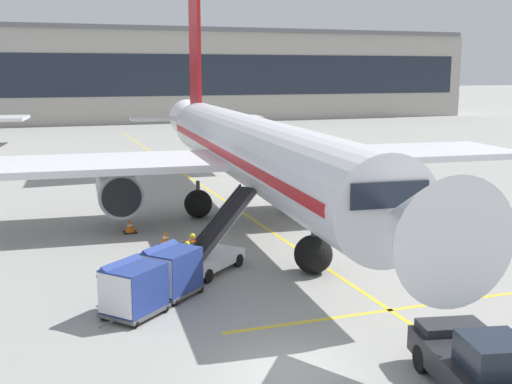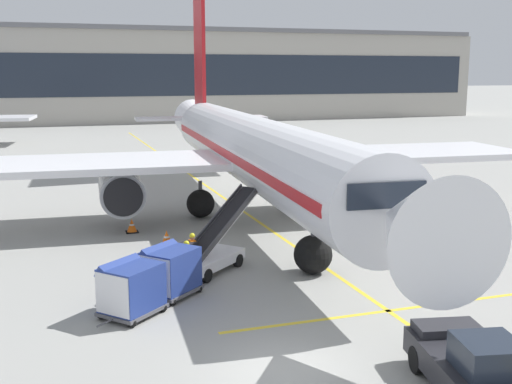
% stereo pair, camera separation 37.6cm
% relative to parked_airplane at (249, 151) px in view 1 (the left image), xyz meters
% --- Properties ---
extents(ground_plane, '(600.00, 600.00, 0.00)m').
position_rel_parked_airplane_xyz_m(ground_plane, '(-4.96, -18.24, -3.86)').
color(ground_plane, gray).
extents(parked_airplane, '(32.67, 42.19, 14.44)m').
position_rel_parked_airplane_xyz_m(parked_airplane, '(0.00, 0.00, 0.00)').
color(parked_airplane, white).
rests_on(parked_airplane, ground).
extents(belt_loader, '(4.75, 4.41, 3.16)m').
position_rel_parked_airplane_xyz_m(belt_loader, '(-4.61, -8.66, -2.97)').
color(belt_loader, silver).
rests_on(belt_loader, ground).
extents(baggage_cart_lead, '(2.58, 2.52, 1.91)m').
position_rel_parked_airplane_xyz_m(baggage_cart_lead, '(-6.85, -11.21, -2.86)').
color(baggage_cart_lead, '#515156').
rests_on(baggage_cart_lead, ground).
extents(baggage_cart_second, '(2.58, 2.52, 1.91)m').
position_rel_parked_airplane_xyz_m(baggage_cart_second, '(-8.48, -12.75, -2.86)').
color(baggage_cart_second, '#515156').
rests_on(baggage_cart_second, ground).
extents(pushback_tug, '(2.95, 4.73, 1.83)m').
position_rel_parked_airplane_xyz_m(pushback_tug, '(-0.90, -21.13, -3.03)').
color(pushback_tug, '#232328').
rests_on(pushback_tug, ground).
extents(ground_crew_by_loader, '(0.54, 0.35, 1.74)m').
position_rel_parked_airplane_xyz_m(ground_crew_by_loader, '(-5.95, -10.08, -2.86)').
color(ground_crew_by_loader, '#333847').
rests_on(ground_crew_by_loader, ground).
extents(ground_crew_by_carts, '(0.26, 0.57, 1.74)m').
position_rel_parked_airplane_xyz_m(ground_crew_by_carts, '(-5.47, -8.99, -2.86)').
color(ground_crew_by_carts, black).
rests_on(ground_crew_by_carts, ground).
extents(ground_crew_marshaller, '(0.55, 0.34, 1.74)m').
position_rel_parked_airplane_xyz_m(ground_crew_marshaller, '(-7.25, -10.75, -2.86)').
color(ground_crew_marshaller, black).
rests_on(ground_crew_marshaller, ground).
extents(ground_crew_wingwalker, '(0.31, 0.56, 1.74)m').
position_rel_parked_airplane_xyz_m(ground_crew_wingwalker, '(-7.76, -11.26, -2.86)').
color(ground_crew_wingwalker, black).
rests_on(ground_crew_wingwalker, ground).
extents(safety_cone_engine_keepout, '(0.64, 0.64, 0.72)m').
position_rel_parked_airplane_xyz_m(safety_cone_engine_keepout, '(-6.92, -1.18, -3.51)').
color(safety_cone_engine_keepout, black).
rests_on(safety_cone_engine_keepout, ground).
extents(safety_cone_wingtip, '(0.65, 0.65, 0.73)m').
position_rel_parked_airplane_xyz_m(safety_cone_wingtip, '(-5.67, -4.26, -3.50)').
color(safety_cone_wingtip, black).
rests_on(safety_cone_wingtip, ground).
extents(apron_guidance_line_lead_in, '(0.20, 110.00, 0.01)m').
position_rel_parked_airplane_xyz_m(apron_guidance_line_lead_in, '(0.08, -0.75, -3.85)').
color(apron_guidance_line_lead_in, yellow).
rests_on(apron_guidance_line_lead_in, ground).
extents(apron_guidance_line_stop_bar, '(12.00, 0.20, 0.01)m').
position_rel_parked_airplane_xyz_m(apron_guidance_line_stop_bar, '(-0.05, -15.18, -3.85)').
color(apron_guidance_line_stop_bar, yellow).
rests_on(apron_guidance_line_stop_bar, ground).
extents(terminal_building, '(144.36, 17.18, 15.23)m').
position_rel_parked_airplane_xyz_m(terminal_building, '(-7.64, 76.20, 3.70)').
color(terminal_building, '#A8A399').
rests_on(terminal_building, ground).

